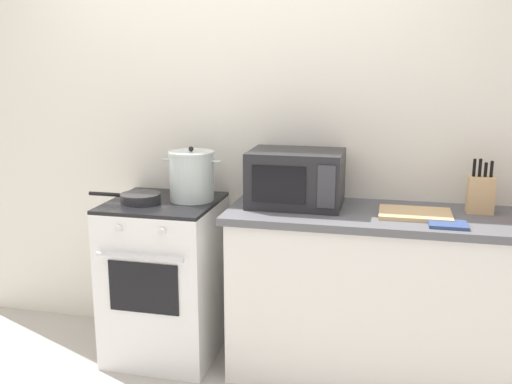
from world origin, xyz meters
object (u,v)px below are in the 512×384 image
(stock_pot, at_px, (192,176))
(cutting_board, at_px, (415,214))
(stove, at_px, (165,278))
(frying_pan, at_px, (139,198))
(microwave, at_px, (296,178))
(knife_block, at_px, (481,194))
(oven_mitt, at_px, (448,225))

(stock_pot, height_order, cutting_board, stock_pot)
(stove, distance_m, frying_pan, 0.50)
(microwave, bearing_deg, cutting_board, -7.08)
(knife_block, bearing_deg, frying_pan, -173.77)
(oven_mitt, bearing_deg, stove, 174.03)
(stove, distance_m, stock_pot, 0.62)
(frying_pan, bearing_deg, stove, 26.40)
(microwave, relative_size, cutting_board, 1.39)
(microwave, bearing_deg, frying_pan, -171.00)
(stove, bearing_deg, cutting_board, 0.05)
(oven_mitt, bearing_deg, microwave, 162.94)
(frying_pan, distance_m, microwave, 0.88)
(cutting_board, distance_m, knife_block, 0.37)
(stove, relative_size, stock_pot, 2.71)
(stove, xyz_separation_m, cutting_board, (1.37, 0.00, 0.47))
(stock_pot, xyz_separation_m, microwave, (0.59, 0.02, 0.01))
(frying_pan, xyz_separation_m, knife_block, (1.81, 0.20, 0.07))
(stock_pot, distance_m, frying_pan, 0.31)
(oven_mitt, bearing_deg, knife_block, 59.30)
(microwave, bearing_deg, knife_block, 3.72)
(frying_pan, height_order, knife_block, knife_block)
(stock_pot, xyz_separation_m, frying_pan, (-0.27, -0.12, -0.11))
(knife_block, xyz_separation_m, oven_mitt, (-0.18, -0.30, -0.09))
(stock_pot, xyz_separation_m, oven_mitt, (1.36, -0.22, -0.13))
(frying_pan, bearing_deg, oven_mitt, -3.59)
(microwave, height_order, cutting_board, microwave)
(frying_pan, relative_size, cutting_board, 1.17)
(stove, bearing_deg, oven_mitt, -5.97)
(cutting_board, height_order, knife_block, knife_block)
(cutting_board, bearing_deg, frying_pan, -177.78)
(stock_pot, relative_size, cutting_board, 0.94)
(microwave, xyz_separation_m, cutting_board, (0.63, -0.08, -0.14))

